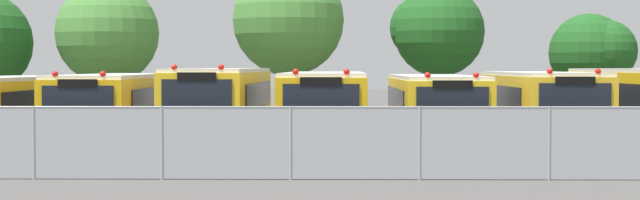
{
  "coord_description": "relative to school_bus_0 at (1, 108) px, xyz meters",
  "views": [
    {
      "loc": [
        0.25,
        -30.94,
        2.71
      ],
      "look_at": [
        -0.19,
        0.0,
        1.6
      ],
      "focal_mm": 52.16,
      "sensor_mm": 36.0,
      "label": 1
    }
  ],
  "objects": [
    {
      "name": "ground_plane",
      "position": [
        10.81,
        0.25,
        -1.32
      ],
      "size": [
        160.0,
        160.0,
        0.0
      ],
      "primitive_type": "plane",
      "color": "#514F4C"
    },
    {
      "name": "school_bus_4",
      "position": [
        14.41,
        0.23,
        0.02
      ],
      "size": [
        2.58,
        9.78,
        2.56
      ],
      "rotation": [
        0.0,
        0.0,
        3.14
      ],
      "color": "yellow",
      "rests_on": "ground_plane"
    },
    {
      "name": "tree_1",
      "position": [
        1.09,
        9.65,
        2.77
      ],
      "size": [
        4.47,
        4.47,
        6.41
      ],
      "color": "#4C3823",
      "rests_on": "ground_plane"
    },
    {
      "name": "chainlink_fence",
      "position": [
        11.58,
        -8.55,
        -0.4
      ],
      "size": [
        27.85,
        0.07,
        1.77
      ],
      "color": "#9EA0A3",
      "rests_on": "ground_plane"
    },
    {
      "name": "school_bus_5",
      "position": [
        17.92,
        0.37,
        0.08
      ],
      "size": [
        2.63,
        10.01,
        2.67
      ],
      "rotation": [
        0.0,
        0.0,
        3.13
      ],
      "color": "yellow",
      "rests_on": "ground_plane"
    },
    {
      "name": "traffic_cone",
      "position": [
        4.67,
        -7.65,
        -0.98
      ],
      "size": [
        0.52,
        0.52,
        0.68
      ],
      "primitive_type": "cone",
      "color": "#EA5914",
      "rests_on": "ground_plane"
    },
    {
      "name": "tree_4",
      "position": [
        22.28,
        9.41,
        2.0
      ],
      "size": [
        3.63,
        3.42,
        5.01
      ],
      "color": "#4C3823",
      "rests_on": "ground_plane"
    },
    {
      "name": "tree_2",
      "position": [
        9.11,
        10.54,
        3.51
      ],
      "size": [
        4.95,
        4.95,
        7.26
      ],
      "color": "#4C3823",
      "rests_on": "ground_plane"
    },
    {
      "name": "tree_3",
      "position": [
        15.56,
        10.67,
        2.98
      ],
      "size": [
        4.18,
        4.02,
        6.28
      ],
      "color": "#4C3823",
      "rests_on": "ground_plane"
    },
    {
      "name": "school_bus_0",
      "position": [
        0.0,
        0.0,
        0.0
      ],
      "size": [
        2.57,
        9.87,
        2.51
      ],
      "rotation": [
        0.0,
        0.0,
        3.14
      ],
      "color": "yellow",
      "rests_on": "ground_plane"
    },
    {
      "name": "school_bus_2",
      "position": [
        7.32,
        0.16,
        0.14
      ],
      "size": [
        2.71,
        9.8,
        2.78
      ],
      "rotation": [
        0.0,
        0.0,
        3.12
      ],
      "color": "yellow",
      "rests_on": "ground_plane"
    },
    {
      "name": "school_bus_3",
      "position": [
        10.78,
        0.02,
        0.08
      ],
      "size": [
        2.73,
        11.05,
        2.66
      ],
      "rotation": [
        0.0,
        0.0,
        3.13
      ],
      "color": "yellow",
      "rests_on": "ground_plane"
    },
    {
      "name": "school_bus_1",
      "position": [
        3.78,
        0.25,
        0.04
      ],
      "size": [
        2.74,
        10.55,
        2.59
      ],
      "rotation": [
        0.0,
        0.0,
        3.17
      ],
      "color": "yellow",
      "rests_on": "ground_plane"
    }
  ]
}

